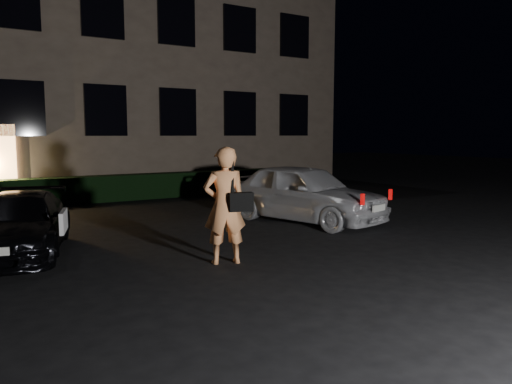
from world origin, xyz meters
TOP-DOWN VIEW (x-y plane):
  - ground at (0.00, 0.00)m, footprint 80.00×80.00m
  - building at (-0.00, 14.99)m, footprint 20.00×8.11m
  - hedge at (0.00, 10.50)m, footprint 15.00×0.70m
  - sedan at (-3.60, 3.96)m, footprint 2.58×4.12m
  - hatch at (2.94, 3.92)m, footprint 2.79×4.63m
  - man at (-0.71, 1.34)m, footprint 0.83×0.68m

SIDE VIEW (x-z plane):
  - ground at x=0.00m, z-range 0.00..0.00m
  - hedge at x=0.00m, z-range 0.00..0.85m
  - sedan at x=-3.60m, z-range 0.00..1.11m
  - hatch at x=2.94m, z-range 0.00..1.48m
  - man at x=-0.71m, z-range 0.00..1.99m
  - building at x=0.00m, z-range 0.00..12.00m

